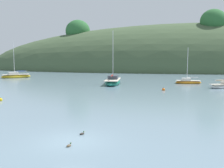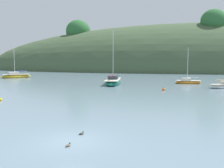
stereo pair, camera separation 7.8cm
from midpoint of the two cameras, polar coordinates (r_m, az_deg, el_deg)
ground_plane at (r=16.63m, az=-8.61°, el=-11.95°), size 400.00×400.00×0.00m
far_shoreline_hill at (r=90.70m, az=20.25°, el=2.87°), size 150.00×36.00×33.41m
sailboat_teal_outer at (r=62.29m, az=-19.96°, el=1.65°), size 6.36×5.15×8.39m
sailboat_grey_yawl at (r=45.72m, az=0.24°, el=0.48°), size 2.60×7.42×9.49m
sailboat_navy_dinghy at (r=48.85m, az=16.19°, el=0.45°), size 4.51×1.54×6.50m
mooring_buoy_channel at (r=32.22m, az=-22.89°, el=-3.16°), size 0.44×0.44×0.54m
mooring_buoy_outer at (r=38.81m, az=11.13°, el=-1.20°), size 0.44×0.44×0.54m
duck_lead at (r=15.62m, az=-9.30°, el=-12.99°), size 0.31×0.41×0.24m
duck_straggler at (r=17.66m, az=-6.49°, el=-10.63°), size 0.35×0.38×0.24m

